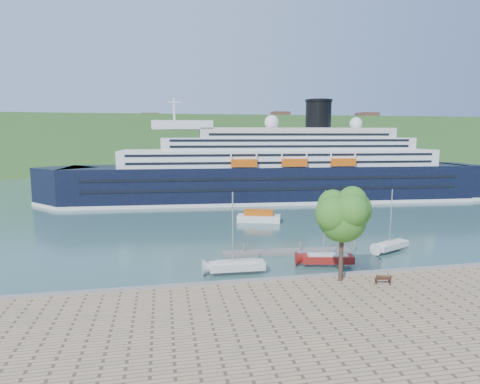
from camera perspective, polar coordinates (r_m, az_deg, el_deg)
name	(u,v)px	position (r m, az deg, el deg)	size (l,w,h in m)	color
ground	(318,286)	(43.93, 11.04, -12.94)	(400.00, 400.00, 0.00)	#2B4C45
far_hillside	(197,144)	(183.66, -6.09, 6.83)	(400.00, 50.00, 24.00)	#2D5823
quay_coping	(319,276)	(43.36, 11.19, -11.61)	(220.00, 0.50, 0.30)	slate
cruise_ship	(271,150)	(96.42, 4.49, 5.91)	(107.97, 15.72, 24.25)	black
park_bench	(383,279)	(43.17, 19.65, -11.52)	(1.59, 0.65, 1.02)	#3F1F12
promenade_tree	(342,230)	(41.49, 14.30, -5.32)	(6.30, 6.30, 10.43)	#245C18
floating_pontoon	(286,252)	(54.56, 6.59, -8.45)	(17.16, 2.10, 0.38)	gray
sailboat_white_near	(237,235)	(45.35, -0.43, -6.16)	(6.96, 1.93, 9.00)	silver
sailboat_red	(328,230)	(49.12, 12.44, -5.35)	(6.83, 1.90, 8.82)	maroon
sailboat_white_far	(393,222)	(57.93, 20.88, -4.00)	(6.32, 1.76, 8.16)	silver
tender_launch	(259,216)	(73.43, 2.70, -3.40)	(7.88, 2.70, 2.18)	#CB500B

